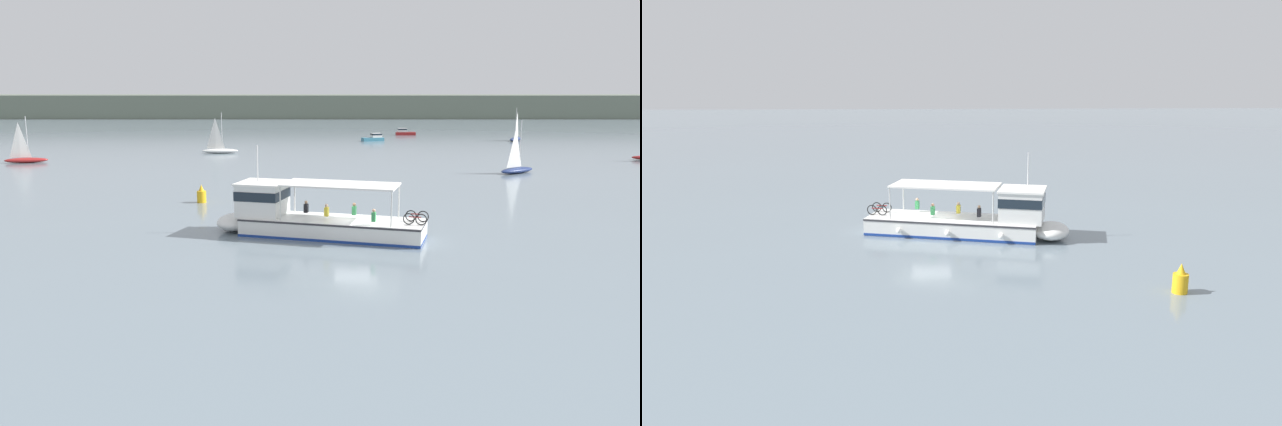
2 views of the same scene
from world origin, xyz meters
TOP-DOWN VIEW (x-y plane):
  - ground_plane at (0.00, 0.00)m, footprint 400.00×400.00m
  - distant_shoreline at (0.00, 151.40)m, footprint 400.00×28.00m
  - ferry_main at (-2.94, 0.32)m, footprint 13.07×6.43m
  - sailboat_horizon_east at (-36.62, 37.07)m, footprint 5.00×2.50m
  - sailboat_far_left at (18.14, 28.02)m, footprint 4.69×3.98m
  - sailboat_off_bow at (-15.59, 47.99)m, footprint 4.89×1.74m
  - motorboat_horizon_west at (13.35, 80.10)m, footprint 3.63×1.38m
  - sailboat_mid_channel at (30.03, 67.56)m, footprint 3.69×4.83m
  - motorboat_near_port at (6.73, 67.34)m, footprint 3.83×2.40m
  - channel_buoy at (-11.25, 11.19)m, footprint 0.70×0.70m

SIDE VIEW (x-z plane):
  - ground_plane at x=0.00m, z-range 0.00..0.00m
  - sailboat_horizon_east at x=-36.62m, z-range -2.16..3.24m
  - sailboat_far_left at x=18.14m, z-range -2.16..3.24m
  - sailboat_off_bow at x=-15.59m, z-range -2.16..3.24m
  - sailboat_mid_channel at x=30.03m, z-range -2.16..3.24m
  - motorboat_horizon_west at x=13.35m, z-range -0.09..1.17m
  - motorboat_near_port at x=6.73m, z-range -0.09..1.17m
  - channel_buoy at x=-11.25m, z-range -0.13..1.27m
  - ferry_main at x=-2.94m, z-range -1.64..3.68m
  - distant_shoreline at x=0.00m, z-range 0.00..6.39m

